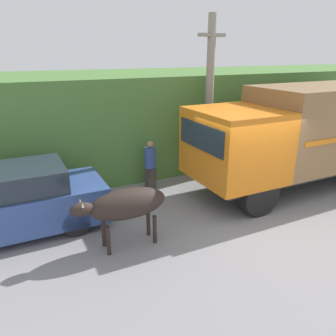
{
  "coord_description": "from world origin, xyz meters",
  "views": [
    {
      "loc": [
        -5.49,
        -6.06,
        4.09
      ],
      "look_at": [
        -2.26,
        0.49,
        1.5
      ],
      "focal_mm": 35.0,
      "sensor_mm": 36.0,
      "label": 1
    }
  ],
  "objects_px": {
    "cargo_truck": "(306,132)",
    "brown_cow": "(126,205)",
    "utility_pole": "(209,97)",
    "parked_suv": "(8,203)",
    "pedestrian_on_hill": "(150,164)"
  },
  "relations": [
    {
      "from": "cargo_truck",
      "to": "brown_cow",
      "type": "bearing_deg",
      "value": -169.94
    },
    {
      "from": "brown_cow",
      "to": "cargo_truck",
      "type": "bearing_deg",
      "value": 15.9
    },
    {
      "from": "brown_cow",
      "to": "pedestrian_on_hill",
      "type": "height_order",
      "value": "pedestrian_on_hill"
    },
    {
      "from": "cargo_truck",
      "to": "brown_cow",
      "type": "xyz_separation_m",
      "value": [
        -6.17,
        -0.86,
        -0.77
      ]
    },
    {
      "from": "pedestrian_on_hill",
      "to": "utility_pole",
      "type": "xyz_separation_m",
      "value": [
        2.22,
        0.23,
        1.87
      ]
    },
    {
      "from": "parked_suv",
      "to": "utility_pole",
      "type": "distance_m",
      "value": 6.66
    },
    {
      "from": "brown_cow",
      "to": "pedestrian_on_hill",
      "type": "relative_size",
      "value": 1.36
    },
    {
      "from": "parked_suv",
      "to": "pedestrian_on_hill",
      "type": "xyz_separation_m",
      "value": [
        4.03,
        1.02,
        0.06
      ]
    },
    {
      "from": "cargo_truck",
      "to": "utility_pole",
      "type": "relative_size",
      "value": 1.4
    },
    {
      "from": "brown_cow",
      "to": "parked_suv",
      "type": "xyz_separation_m",
      "value": [
        -2.29,
        1.7,
        -0.22
      ]
    },
    {
      "from": "cargo_truck",
      "to": "brown_cow",
      "type": "relative_size",
      "value": 3.47
    },
    {
      "from": "brown_cow",
      "to": "utility_pole",
      "type": "bearing_deg",
      "value": 44.66
    },
    {
      "from": "utility_pole",
      "to": "parked_suv",
      "type": "bearing_deg",
      "value": -168.69
    },
    {
      "from": "brown_cow",
      "to": "parked_suv",
      "type": "height_order",
      "value": "parked_suv"
    },
    {
      "from": "cargo_truck",
      "to": "pedestrian_on_hill",
      "type": "xyz_separation_m",
      "value": [
        -4.43,
        1.86,
        -0.93
      ]
    }
  ]
}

